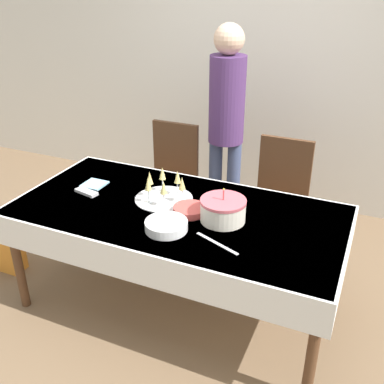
% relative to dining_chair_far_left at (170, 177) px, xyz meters
% --- Properties ---
extents(ground_plane, '(12.00, 12.00, 0.00)m').
position_rel_dining_chair_far_left_xyz_m(ground_plane, '(0.46, -0.83, -0.54)').
color(ground_plane, brown).
extents(wall_back, '(8.00, 0.05, 2.70)m').
position_rel_dining_chair_far_left_xyz_m(wall_back, '(0.46, 1.03, 0.81)').
color(wall_back, silver).
rests_on(wall_back, ground_plane).
extents(dining_table, '(2.07, 1.02, 0.74)m').
position_rel_dining_chair_far_left_xyz_m(dining_table, '(0.46, -0.83, 0.11)').
color(dining_table, white).
rests_on(dining_table, ground_plane).
extents(dining_chair_far_left, '(0.42, 0.42, 0.97)m').
position_rel_dining_chair_far_left_xyz_m(dining_chair_far_left, '(0.00, 0.00, 0.00)').
color(dining_chair_far_left, '#51331E').
rests_on(dining_chair_far_left, ground_plane).
extents(dining_chair_far_right, '(0.42, 0.42, 0.97)m').
position_rel_dining_chair_far_left_xyz_m(dining_chair_far_right, '(0.92, 0.00, 0.00)').
color(dining_chair_far_right, '#51331E').
rests_on(dining_chair_far_right, ground_plane).
extents(birthday_cake, '(0.27, 0.27, 0.21)m').
position_rel_dining_chair_far_left_xyz_m(birthday_cake, '(0.77, -0.84, 0.27)').
color(birthday_cake, silver).
rests_on(birthday_cake, dining_table).
extents(champagne_tray, '(0.38, 0.38, 0.18)m').
position_rel_dining_chair_far_left_xyz_m(champagne_tray, '(0.32, -0.74, 0.28)').
color(champagne_tray, silver).
rests_on(champagne_tray, dining_table).
extents(plate_stack_main, '(0.25, 0.25, 0.06)m').
position_rel_dining_chair_far_left_xyz_m(plate_stack_main, '(0.51, -1.07, 0.23)').
color(plate_stack_main, white).
rests_on(plate_stack_main, dining_table).
extents(plate_stack_dessert, '(0.20, 0.20, 0.04)m').
position_rel_dining_chair_far_left_xyz_m(plate_stack_dessert, '(0.55, -0.84, 0.23)').
color(plate_stack_dessert, '#CC4C47').
rests_on(plate_stack_dessert, dining_table).
extents(cake_knife, '(0.28, 0.13, 0.00)m').
position_rel_dining_chair_far_left_xyz_m(cake_knife, '(0.83, -1.09, 0.21)').
color(cake_knife, silver).
rests_on(cake_knife, dining_table).
extents(fork_pile, '(0.18, 0.10, 0.02)m').
position_rel_dining_chair_far_left_xyz_m(fork_pile, '(-0.19, -0.87, 0.22)').
color(fork_pile, silver).
rests_on(fork_pile, dining_table).
extents(napkin_pile, '(0.15, 0.15, 0.01)m').
position_rel_dining_chair_far_left_xyz_m(napkin_pile, '(-0.22, -0.74, 0.21)').
color(napkin_pile, '#8CC6E0').
rests_on(napkin_pile, dining_table).
extents(person_standing, '(0.28, 0.28, 1.74)m').
position_rel_dining_chair_far_left_xyz_m(person_standing, '(0.41, 0.19, 0.53)').
color(person_standing, '#3F4C72').
rests_on(person_standing, ground_plane).
extents(gift_bag, '(0.23, 0.14, 0.28)m').
position_rel_dining_chair_far_left_xyz_m(gift_bag, '(-0.91, -0.99, -0.40)').
color(gift_bag, orange).
rests_on(gift_bag, ground_plane).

